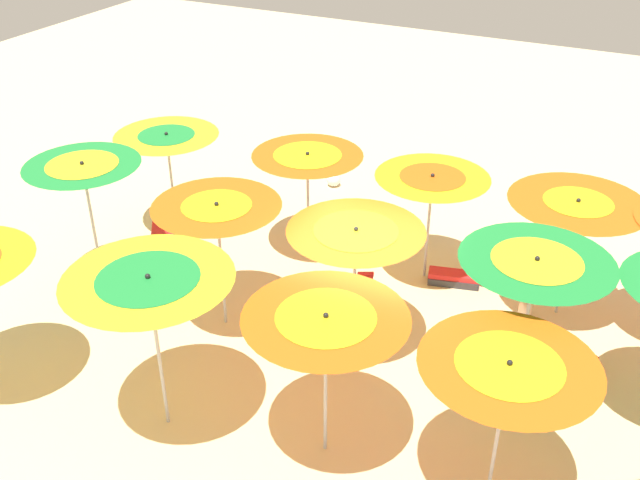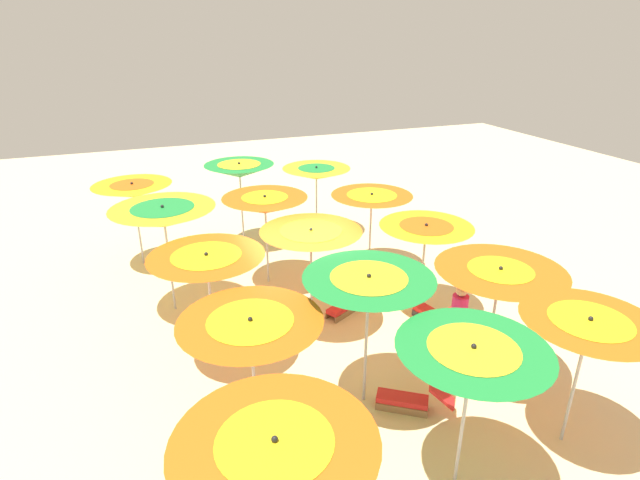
% 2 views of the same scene
% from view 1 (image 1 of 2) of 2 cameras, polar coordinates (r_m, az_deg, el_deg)
% --- Properties ---
extents(ground, '(39.49, 39.49, 0.04)m').
position_cam_1_polar(ground, '(12.02, 3.30, -9.05)').
color(ground, beige).
extents(beach_umbrella_1, '(2.25, 2.25, 2.25)m').
position_cam_1_polar(beach_umbrella_1, '(12.57, 19.36, 2.06)').
color(beach_umbrella_1, '#B2B2B7').
rests_on(beach_umbrella_1, ground).
extents(beach_umbrella_2, '(2.04, 2.04, 2.14)m').
position_cam_1_polar(beach_umbrella_2, '(13.07, 8.72, 4.30)').
color(beach_umbrella_2, '#B2B2B7').
rests_on(beach_umbrella_2, ground).
extents(beach_umbrella_3, '(2.11, 2.11, 2.13)m').
position_cam_1_polar(beach_umbrella_3, '(13.80, -0.98, 6.08)').
color(beach_umbrella_3, '#B2B2B7').
rests_on(beach_umbrella_3, ground).
extents(beach_umbrella_4, '(2.08, 2.08, 2.16)m').
position_cam_1_polar(beach_umbrella_4, '(14.93, -11.84, 7.43)').
color(beach_umbrella_4, '#B2B2B7').
rests_on(beach_umbrella_4, ground).
extents(beach_umbrella_6, '(2.12, 2.12, 2.47)m').
position_cam_1_polar(beach_umbrella_6, '(10.34, 16.44, -2.36)').
color(beach_umbrella_6, '#B2B2B7').
rests_on(beach_umbrella_6, ground).
extents(beach_umbrella_7, '(2.12, 2.12, 2.26)m').
position_cam_1_polar(beach_umbrella_7, '(11.03, 2.81, -0.02)').
color(beach_umbrella_7, '#B2B2B7').
rests_on(beach_umbrella_7, ground).
extents(beach_umbrella_8, '(2.07, 2.07, 2.34)m').
position_cam_1_polar(beach_umbrella_8, '(11.68, -8.01, 1.84)').
color(beach_umbrella_8, '#B2B2B7').
rests_on(beach_umbrella_8, ground).
extents(beach_umbrella_9, '(1.99, 1.99, 2.51)m').
position_cam_1_polar(beach_umbrella_9, '(13.16, -17.96, 4.90)').
color(beach_umbrella_9, '#B2B2B7').
rests_on(beach_umbrella_9, ground).
extents(beach_umbrella_11, '(2.14, 2.14, 2.19)m').
position_cam_1_polar(beach_umbrella_11, '(8.93, 14.40, -10.43)').
color(beach_umbrella_11, '#B2B2B7').
rests_on(beach_umbrella_11, ground).
extents(beach_umbrella_12, '(2.12, 2.12, 2.31)m').
position_cam_1_polar(beach_umbrella_12, '(9.13, 0.45, -6.82)').
color(beach_umbrella_12, '#B2B2B7').
rests_on(beach_umbrella_12, ground).
extents(beach_umbrella_13, '(2.24, 2.24, 2.55)m').
position_cam_1_polar(beach_umbrella_13, '(9.68, -13.15, -3.95)').
color(beach_umbrella_13, '#B2B2B7').
rests_on(beach_umbrella_13, ground).
extents(lounger_0, '(1.17, 0.80, 0.66)m').
position_cam_1_polar(lounger_0, '(12.76, 3.64, -5.10)').
color(lounger_0, olive).
rests_on(lounger_0, ground).
extents(lounger_2, '(0.64, 1.37, 0.65)m').
position_cam_1_polar(lounger_2, '(13.78, 10.92, -2.67)').
color(lounger_2, '#333338').
rests_on(lounger_2, ground).
extents(lounger_3, '(1.24, 0.72, 0.68)m').
position_cam_1_polar(lounger_3, '(15.19, -11.79, 0.64)').
color(lounger_3, '#333338').
rests_on(lounger_3, ground).
extents(lounger_4, '(0.86, 1.23, 0.54)m').
position_cam_1_polar(lounger_4, '(14.49, 2.31, -0.35)').
color(lounger_4, silver).
rests_on(lounger_4, ground).
extents(lounger_5, '(1.25, 1.00, 0.59)m').
position_cam_1_polar(lounger_5, '(11.97, 17.99, -9.63)').
color(lounger_5, olive).
rests_on(lounger_5, ground).
extents(beachgoer_0, '(0.30, 0.30, 1.72)m').
position_cam_1_polar(beachgoer_0, '(12.81, 16.19, -2.51)').
color(beachgoer_0, '#D8A87F').
rests_on(beachgoer_0, ground).
extents(beach_ball, '(0.31, 0.31, 0.31)m').
position_cam_1_polar(beach_ball, '(17.15, 1.07, 4.72)').
color(beach_ball, white).
rests_on(beach_ball, ground).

